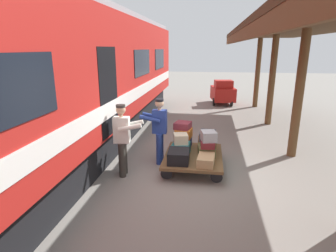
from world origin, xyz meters
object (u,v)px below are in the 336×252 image
baggage_tug (223,92)px  suitcase_teal_softside (181,149)px  suitcase_slate_roller (208,136)px  suitcase_navy_fabric (183,143)px  train_car (48,86)px  suitcase_cream_canvas (181,139)px  suitcase_maroon_trunk (208,143)px  suitcase_orange_carryall (184,133)px  suitcase_olive_duffel (206,151)px  suitcase_tan_vintage (206,160)px  suitcase_gray_aluminum (209,136)px  porter_by_door (123,138)px  suitcase_brown_leather (207,144)px  suitcase_burgundy_valise (183,125)px  porter_in_overalls (159,129)px  luggage_cart (193,157)px  suitcase_black_hardshell (179,156)px

baggage_tug → suitcase_teal_softside: bearing=81.0°
suitcase_slate_roller → suitcase_navy_fabric: bearing=-1.9°
train_car → suitcase_cream_canvas: 3.41m
suitcase_slate_roller → suitcase_maroon_trunk: (-0.00, 0.52, -0.04)m
train_car → suitcase_orange_carryall: train_car is taller
suitcase_olive_duffel → suitcase_tan_vintage: size_ratio=0.72×
suitcase_gray_aluminum → porter_by_door: porter_by_door is taller
train_car → suitcase_tan_vintage: 4.08m
suitcase_brown_leather → suitcase_slate_roller: size_ratio=1.18×
suitcase_slate_roller → suitcase_gray_aluminum: size_ratio=1.39×
suitcase_olive_duffel → suitcase_navy_fabric: suitcase_navy_fabric is taller
suitcase_slate_roller → porter_by_door: (1.93, 1.15, 0.21)m
suitcase_navy_fabric → suitcase_slate_roller: bearing=178.1°
suitcase_burgundy_valise → suitcase_olive_duffel: bearing=138.8°
suitcase_olive_duffel → suitcase_burgundy_valise: size_ratio=1.06×
porter_in_overalls → train_car: bearing=15.1°
suitcase_tan_vintage → suitcase_burgundy_valise: suitcase_burgundy_valise is taller
suitcase_brown_leather → suitcase_tan_vintage: (0.00, 1.02, -0.03)m
suitcase_gray_aluminum → porter_in_overalls: bearing=-10.4°
suitcase_slate_roller → suitcase_orange_carryall: bearing=-4.5°
luggage_cart → suitcase_brown_leather: suitcase_brown_leather is taller
suitcase_navy_fabric → porter_in_overalls: bearing=28.9°
suitcase_brown_leather → suitcase_navy_fabric: bearing=0.0°
suitcase_black_hardshell → suitcase_burgundy_valise: (0.01, -1.08, 0.45)m
suitcase_gray_aluminum → suitcase_slate_roller: bearing=-87.3°
suitcase_olive_duffel → suitcase_burgundy_valise: 0.98m
suitcase_burgundy_valise → baggage_tug: (-1.38, -8.00, -0.31)m
baggage_tug → suitcase_orange_carryall: bearing=80.5°
luggage_cart → suitcase_brown_leather: (-0.32, -0.51, 0.18)m
suitcase_navy_fabric → suitcase_maroon_trunk: (-0.66, 0.55, 0.20)m
train_car → porter_in_overalls: (-2.52, -0.68, -1.14)m
baggage_tug → suitcase_black_hardshell: bearing=81.5°
suitcase_olive_duffel → suitcase_slate_roller: (-0.01, -0.49, 0.24)m
suitcase_olive_duffel → porter_by_door: size_ratio=0.27×
suitcase_gray_aluminum → porter_by_door: size_ratio=0.22×
suitcase_cream_canvas → suitcase_gray_aluminum: bearing=172.9°
suitcase_slate_roller → suitcase_maroon_trunk: size_ratio=1.07×
suitcase_navy_fabric → suitcase_maroon_trunk: bearing=140.3°
luggage_cart → suitcase_black_hardshell: size_ratio=3.15×
luggage_cart → suitcase_cream_canvas: size_ratio=5.06×
train_car → suitcase_slate_roller: 4.12m
train_car → suitcase_navy_fabric: 3.63m
suitcase_black_hardshell → suitcase_cream_canvas: (0.01, -0.55, 0.25)m
suitcase_black_hardshell → suitcase_maroon_trunk: size_ratio=1.19×
suitcase_brown_leather → suitcase_orange_carryall: 0.67m
suitcase_teal_softside → porter_in_overalls: (0.59, -0.18, 0.44)m
suitcase_tan_vintage → suitcase_burgundy_valise: bearing=-58.9°
suitcase_brown_leather → suitcase_navy_fabric: 0.64m
suitcase_navy_fabric → baggage_tug: baggage_tug is taller
suitcase_cream_canvas → suitcase_gray_aluminum: suitcase_gray_aluminum is taller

